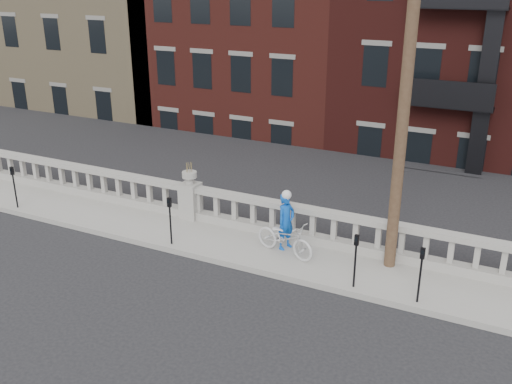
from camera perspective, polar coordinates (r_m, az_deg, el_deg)
ground at (r=14.85m, az=-14.75°, el=-8.44°), size 120.00×120.00×0.00m
sidewalk at (r=16.90m, az=-8.21°, el=-3.88°), size 32.00×2.20×0.15m
balustrade at (r=17.39m, az=-6.55°, el=-1.03°), size 28.00×0.34×1.03m
planter_pedestal at (r=17.32m, az=-6.58°, el=-0.44°), size 0.55×0.55×1.76m
lower_level at (r=33.91m, az=12.23°, el=12.95°), size 80.00×44.00×20.80m
utility_pole at (r=13.52m, az=14.98°, el=12.28°), size 1.60×0.28×10.00m
parking_meter_a at (r=19.43m, az=-23.06°, el=0.89°), size 0.10×0.09×1.36m
parking_meter_b at (r=15.63m, az=-8.59°, el=-2.35°), size 0.10×0.09×1.36m
parking_meter_c at (r=13.56m, az=9.93°, el=-6.22°), size 0.10×0.09×1.36m
parking_meter_d at (r=13.29m, az=16.16°, el=-7.39°), size 0.10×0.09×1.36m
bicycle at (r=15.06m, az=2.91°, el=-4.61°), size 1.89×1.05×0.94m
cyclist at (r=15.27m, az=3.02°, el=-2.95°), size 0.54×0.66×1.56m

